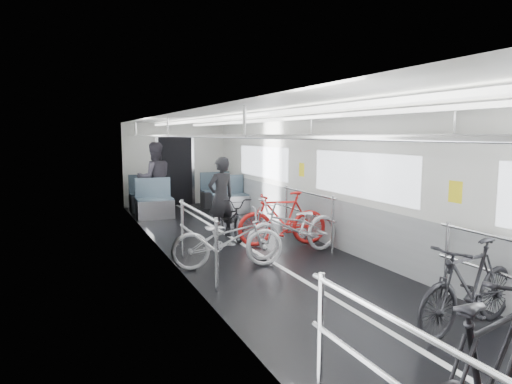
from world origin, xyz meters
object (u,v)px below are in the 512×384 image
person_seated (155,179)px  bike_right_mid (294,227)px  bike_left_mid (490,378)px  bike_left_far (228,239)px  bike_aisle (232,217)px  bike_right_far (282,219)px  bike_right_near (469,286)px  person_standing (221,197)px

person_seated → bike_right_mid: bearing=104.0°
bike_left_mid → bike_left_far: size_ratio=1.05×
bike_aisle → person_seated: bearing=109.9°
bike_right_far → bike_aisle: bike_right_far is taller
bike_right_far → bike_right_near: bearing=14.2°
bike_right_near → bike_right_far: size_ratio=0.96×
bike_left_far → person_seated: 5.31m
bike_right_near → bike_left_mid: bearing=-53.9°
bike_left_mid → bike_right_mid: 5.04m
bike_left_mid → person_standing: bearing=-18.4°
bike_left_mid → bike_right_mid: (1.21, 4.89, -0.05)m
bike_right_near → person_standing: bearing=-178.8°
bike_left_mid → bike_aisle: bearing=-20.1°
bike_aisle → bike_left_far: bearing=-107.2°
bike_right_near → person_seated: size_ratio=0.87×
bike_right_near → person_seated: (-1.64, 8.48, 0.45)m
bike_left_mid → person_seated: (-0.19, 9.93, 0.39)m
bike_left_far → person_standing: size_ratio=1.07×
bike_left_far → bike_aisle: bearing=-11.9°
bike_right_near → bike_right_mid: (-0.24, 3.43, 0.01)m
bike_left_far → person_seated: (-0.11, 5.29, 0.48)m
bike_left_mid → bike_right_mid: bike_left_mid is taller
bike_left_mid → bike_left_far: 4.64m
bike_right_mid → person_standing: size_ratio=1.16×
bike_aisle → bike_right_mid: bearing=-69.0°
bike_left_far → bike_aisle: (0.79, 1.97, -0.04)m
bike_right_far → bike_left_far: bearing=-43.1°
bike_left_far → person_standing: person_standing is taller
bike_right_mid → bike_right_far: bearing=160.1°
bike_aisle → person_standing: bearing=157.0°
bike_aisle → person_standing: (-0.19, 0.10, 0.39)m
bike_right_far → person_seated: (-1.54, 4.32, 0.43)m
person_standing → person_seated: person_seated is taller
bike_left_far → person_seated: size_ratio=0.93×
bike_left_mid → bike_aisle: size_ratio=1.14×
person_seated → bike_left_far: bearing=89.6°
bike_right_far → bike_aisle: bearing=-134.8°
bike_right_near → person_seated: person_seated is taller
bike_left_far → bike_right_far: bike_right_far is taller
bike_right_near → person_standing: person_standing is taller
bike_right_far → person_standing: bearing=-130.3°
bike_right_mid → person_seated: bearing=-173.8°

